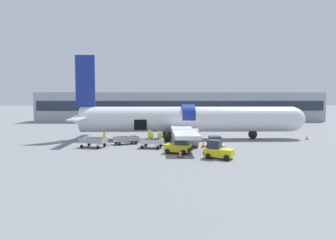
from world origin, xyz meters
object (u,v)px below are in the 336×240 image
(baggage_tug_rear, at_px, (179,146))
(ground_crew_driver, at_px, (104,137))
(baggage_tug_mid, at_px, (215,145))
(ground_crew_loader_a, at_px, (150,137))
(baggage_tug_lead, at_px, (218,151))
(airplane, at_px, (185,120))
(baggage_cart_queued, at_px, (94,142))
(baggage_cart_empty, at_px, (152,143))
(ground_crew_helper, at_px, (161,138))
(ground_crew_supervisor, at_px, (159,137))
(ground_crew_loader_b, at_px, (151,137))
(baggage_cart_loading, at_px, (127,140))

(baggage_tug_rear, relative_size, ground_crew_driver, 1.85)
(baggage_tug_mid, relative_size, ground_crew_loader_a, 1.77)
(baggage_tug_lead, height_order, baggage_tug_mid, baggage_tug_lead)
(airplane, bearing_deg, baggage_cart_queued, -147.65)
(baggage_cart_empty, bearing_deg, baggage_cart_queued, 175.60)
(baggage_tug_rear, bearing_deg, ground_crew_loader_a, 116.55)
(airplane, relative_size, baggage_tug_rear, 11.04)
(baggage_tug_lead, distance_m, ground_crew_driver, 16.13)
(ground_crew_loader_a, bearing_deg, baggage_tug_mid, -34.82)
(ground_crew_loader_a, bearing_deg, ground_crew_helper, -25.40)
(baggage_cart_queued, bearing_deg, ground_crew_supervisor, 23.19)
(baggage_cart_queued, xyz_separation_m, ground_crew_loader_b, (6.69, 3.41, 0.21))
(baggage_cart_queued, bearing_deg, ground_crew_helper, 12.81)
(ground_crew_driver, bearing_deg, baggage_cart_queued, -102.72)
(ground_crew_loader_a, height_order, ground_crew_helper, ground_crew_loader_a)
(baggage_tug_rear, height_order, ground_crew_loader_b, baggage_tug_rear)
(baggage_cart_loading, bearing_deg, baggage_tug_rear, -47.22)
(baggage_tug_mid, distance_m, ground_crew_loader_a, 8.98)
(baggage_tug_lead, bearing_deg, baggage_tug_rear, 140.40)
(baggage_tug_mid, xyz_separation_m, baggage_cart_empty, (-6.98, 2.14, -0.10))
(baggage_tug_mid, relative_size, baggage_cart_queued, 0.81)
(ground_crew_loader_b, xyz_separation_m, ground_crew_helper, (1.20, -1.62, 0.01))
(ground_crew_loader_a, distance_m, ground_crew_helper, 1.55)
(ground_crew_supervisor, bearing_deg, ground_crew_driver, -178.19)
(ground_crew_loader_a, xyz_separation_m, ground_crew_helper, (1.40, -0.66, -0.13))
(airplane, relative_size, baggage_cart_queued, 8.52)
(baggage_cart_loading, bearing_deg, baggage_cart_empty, -43.21)
(baggage_tug_lead, relative_size, ground_crew_loader_b, 1.93)
(baggage_cart_queued, xyz_separation_m, ground_crew_supervisor, (7.67, 3.29, 0.24))
(baggage_cart_loading, relative_size, ground_crew_helper, 2.52)
(baggage_tug_rear, xyz_separation_m, baggage_cart_loading, (-6.17, 6.66, -0.27))
(baggage_tug_mid, distance_m, ground_crew_loader_b, 9.40)
(baggage_cart_queued, height_order, ground_crew_loader_a, ground_crew_loader_a)
(baggage_tug_rear, distance_m, baggage_cart_empty, 4.61)
(airplane, bearing_deg, ground_crew_helper, -122.40)
(ground_crew_loader_b, xyz_separation_m, ground_crew_driver, (-5.99, -0.34, 0.06))
(airplane, height_order, ground_crew_driver, airplane)
(ground_crew_loader_b, relative_size, ground_crew_helper, 0.99)
(ground_crew_driver, height_order, ground_crew_supervisor, ground_crew_driver)
(ground_crew_loader_b, distance_m, ground_crew_driver, 6.00)
(ground_crew_helper, bearing_deg, baggage_cart_loading, 170.03)
(baggage_cart_loading, distance_m, ground_crew_supervisor, 4.15)
(baggage_tug_mid, height_order, baggage_cart_loading, baggage_tug_mid)
(baggage_tug_lead, bearing_deg, ground_crew_helper, 121.47)
(airplane, distance_m, ground_crew_helper, 6.62)
(baggage_cart_empty, bearing_deg, ground_crew_loader_b, 92.75)
(airplane, height_order, ground_crew_helper, airplane)
(ground_crew_driver, bearing_deg, airplane, 21.08)
(airplane, bearing_deg, ground_crew_driver, -158.92)
(baggage_tug_rear, bearing_deg, ground_crew_helper, 107.69)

